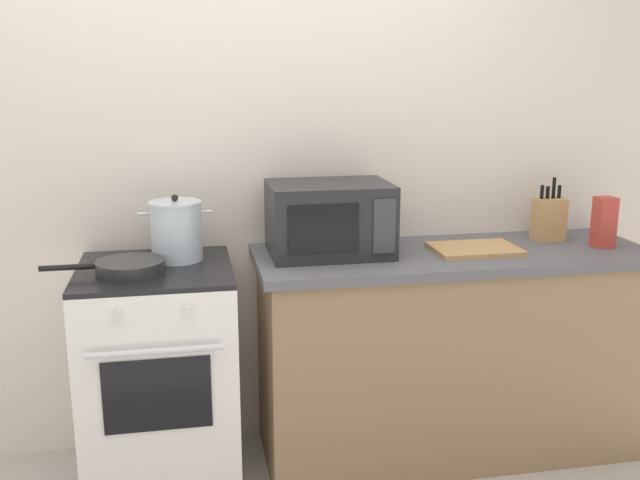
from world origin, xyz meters
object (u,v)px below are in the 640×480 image
Objects in this scene: microwave at (329,219)px; knife_block at (549,218)px; stock_pot at (176,231)px; pasta_box at (604,222)px; cutting_board at (475,249)px; frying_pan at (129,267)px; stove at (160,376)px.

microwave is 1.03m from knife_block.
stock_pot is 0.63m from microwave.
microwave reaches higher than pasta_box.
microwave is (0.63, -0.02, 0.03)m from stock_pot.
frying_pan is at bearing -177.24° from cutting_board.
stock_pot is 0.27m from frying_pan.
cutting_board is 1.26× the size of knife_block.
microwave reaches higher than stock_pot.
microwave is 0.64m from cutting_board.
pasta_box is at bearing -4.09° from stock_pot.
stock_pot reaches higher than pasta_box.
microwave is 1.76× the size of knife_block.
pasta_box is (1.82, -0.13, -0.01)m from stock_pot.
knife_block is (1.83, 0.21, 0.07)m from frying_pan.
knife_block reaches higher than cutting_board.
stock_pot is at bearing 175.40° from cutting_board.
stock_pot reaches higher than cutting_board.
knife_block reaches higher than frying_pan.
stock_pot is 1.25m from cutting_board.
stove is 4.18× the size of pasta_box.
stove is 0.60m from stock_pot.
stove is 3.23× the size of knife_block.
stove is 2.56× the size of cutting_board.
pasta_box is at bearing -5.17° from microwave.
pasta_box is (1.91, -0.03, 0.57)m from stove.
microwave is at bearing 174.83° from pasta_box.
stock_pot is at bearing 48.27° from stove.
microwave is at bearing -176.54° from knife_block.
frying_pan is at bearing -137.03° from stock_pot.
stock_pot is 1.04× the size of knife_block.
frying_pan is (-0.09, -0.07, 0.48)m from stove.
stock_pot is at bearing -178.61° from knife_block.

